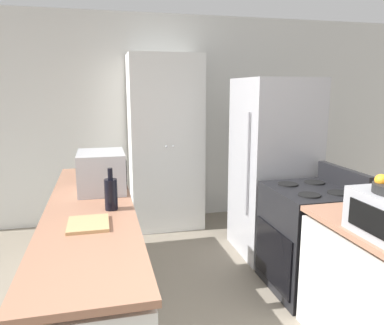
# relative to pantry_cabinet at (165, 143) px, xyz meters

# --- Properties ---
(wall_back) EXTENTS (7.00, 0.06, 2.60)m
(wall_back) POSITION_rel_pantry_cabinet_xyz_m (0.02, 0.33, 0.25)
(wall_back) COLOR silver
(wall_back) RESTS_ON ground_plane
(counter_left) EXTENTS (0.60, 2.65, 0.88)m
(counter_left) POSITION_rel_pantry_cabinet_xyz_m (-0.86, -1.81, -0.62)
(counter_left) COLOR silver
(counter_left) RESTS_ON ground_plane
(counter_right) EXTENTS (0.60, 0.96, 0.88)m
(counter_right) POSITION_rel_pantry_cabinet_xyz_m (0.89, -2.66, -0.62)
(counter_right) COLOR silver
(counter_right) RESTS_ON ground_plane
(pantry_cabinet) EXTENTS (0.86, 0.58, 2.09)m
(pantry_cabinet) POSITION_rel_pantry_cabinet_xyz_m (0.00, 0.00, 0.00)
(pantry_cabinet) COLOR silver
(pantry_cabinet) RESTS_ON ground_plane
(stove) EXTENTS (0.66, 0.72, 1.04)m
(stove) POSITION_rel_pantry_cabinet_xyz_m (0.91, -1.80, -0.60)
(stove) COLOR black
(stove) RESTS_ON ground_plane
(refrigerator) EXTENTS (0.72, 0.77, 1.80)m
(refrigerator) POSITION_rel_pantry_cabinet_xyz_m (0.94, -1.02, -0.15)
(refrigerator) COLOR #A3A3A8
(refrigerator) RESTS_ON ground_plane
(microwave) EXTENTS (0.37, 0.46, 0.32)m
(microwave) POSITION_rel_pantry_cabinet_xyz_m (-0.77, -1.44, -0.00)
(microwave) COLOR #B2B2B7
(microwave) RESTS_ON counter_left
(wine_bottle) EXTENTS (0.09, 0.09, 0.29)m
(wine_bottle) POSITION_rel_pantry_cabinet_xyz_m (-0.71, -1.95, -0.05)
(wine_bottle) COLOR black
(wine_bottle) RESTS_ON counter_left
(cutting_board) EXTENTS (0.24, 0.29, 0.02)m
(cutting_board) POSITION_rel_pantry_cabinet_xyz_m (-0.86, -2.23, -0.15)
(cutting_board) COLOR tan
(cutting_board) RESTS_ON counter_left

